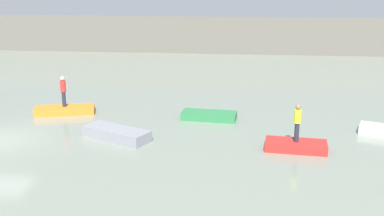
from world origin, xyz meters
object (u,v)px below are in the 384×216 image
(rowboat_green, at_px, (209,116))
(rowboat_red, at_px, (296,146))
(rowboat_grey, at_px, (117,134))
(person_red_shirt, at_px, (63,90))
(rowboat_orange, at_px, (65,110))
(person_hiviz_shirt, at_px, (297,121))

(rowboat_green, xyz_separation_m, rowboat_red, (4.42, -4.50, -0.01))
(rowboat_grey, bearing_deg, person_red_shirt, 162.30)
(rowboat_orange, xyz_separation_m, rowboat_red, (13.03, -4.75, -0.01))
(rowboat_grey, bearing_deg, rowboat_orange, 162.30)
(rowboat_orange, xyz_separation_m, rowboat_green, (8.61, -0.25, -0.00))
(person_red_shirt, bearing_deg, rowboat_grey, -44.00)
(rowboat_grey, relative_size, rowboat_green, 1.14)
(rowboat_orange, distance_m, rowboat_red, 13.87)
(rowboat_grey, bearing_deg, rowboat_red, 21.75)
(rowboat_red, height_order, person_hiviz_shirt, person_hiviz_shirt)
(rowboat_orange, xyz_separation_m, person_red_shirt, (0.00, 0.00, 1.25))
(rowboat_orange, relative_size, person_hiviz_shirt, 1.89)
(rowboat_red, xyz_separation_m, person_red_shirt, (-13.03, 4.75, 1.26))
(rowboat_red, bearing_deg, rowboat_grey, -178.75)
(rowboat_red, height_order, person_red_shirt, person_red_shirt)
(rowboat_green, distance_m, person_red_shirt, 8.71)
(rowboat_orange, distance_m, person_hiviz_shirt, 13.92)
(rowboat_orange, height_order, rowboat_grey, rowboat_grey)
(rowboat_orange, distance_m, rowboat_grey, 5.82)
(rowboat_orange, relative_size, person_red_shirt, 1.88)
(rowboat_green, relative_size, rowboat_red, 1.08)
(person_red_shirt, bearing_deg, rowboat_green, -1.66)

